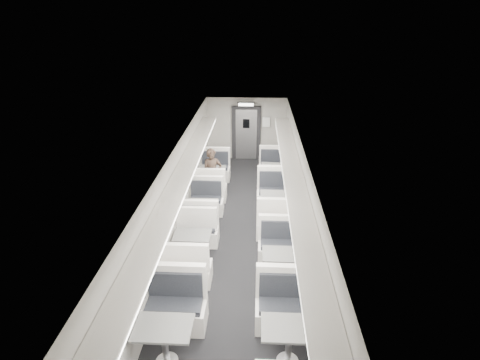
# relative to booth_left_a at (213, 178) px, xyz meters

# --- Properties ---
(room) EXTENTS (3.24, 12.24, 2.64)m
(room) POSITION_rel_booth_left_a_xyz_m (1.00, -3.18, 0.83)
(room) COLOR black
(room) RESTS_ON ground
(booth_left_a) EXTENTS (1.01, 2.06, 1.10)m
(booth_left_a) POSITION_rel_booth_left_a_xyz_m (0.00, 0.00, 0.00)
(booth_left_a) COLOR white
(booth_left_a) RESTS_ON room
(booth_left_b) EXTENTS (0.98, 2.00, 1.07)m
(booth_left_b) POSITION_rel_booth_left_a_xyz_m (0.00, -2.33, -0.01)
(booth_left_b) COLOR white
(booth_left_b) RESTS_ON room
(booth_left_c) EXTENTS (1.01, 2.04, 1.09)m
(booth_left_c) POSITION_rel_booth_left_a_xyz_m (0.00, -3.89, -0.00)
(booth_left_c) COLOR white
(booth_left_c) RESTS_ON room
(booth_left_d) EXTENTS (1.11, 2.26, 1.21)m
(booth_left_d) POSITION_rel_booth_left_a_xyz_m (0.00, -6.68, 0.04)
(booth_left_d) COLOR white
(booth_left_d) RESTS_ON room
(booth_right_a) EXTENTS (0.98, 2.00, 1.07)m
(booth_right_a) POSITION_rel_booth_left_a_xyz_m (2.00, 0.40, -0.01)
(booth_right_a) COLOR white
(booth_right_a) RESTS_ON room
(booth_right_b) EXTENTS (1.10, 2.23, 1.20)m
(booth_right_b) POSITION_rel_booth_left_a_xyz_m (2.00, -1.92, 0.03)
(booth_right_b) COLOR white
(booth_right_b) RESTS_ON room
(booth_right_c) EXTENTS (1.01, 2.04, 1.09)m
(booth_right_c) POSITION_rel_booth_left_a_xyz_m (2.00, -4.52, -0.00)
(booth_right_c) COLOR white
(booth_right_c) RESTS_ON room
(booth_right_d) EXTENTS (1.10, 2.22, 1.19)m
(booth_right_d) POSITION_rel_booth_left_a_xyz_m (2.00, -6.58, 0.03)
(booth_right_d) COLOR white
(booth_right_d) RESTS_ON room
(passenger) EXTENTS (0.66, 0.50, 1.62)m
(passenger) POSITION_rel_booth_left_a_xyz_m (0.09, -0.69, 0.44)
(passenger) COLOR black
(passenger) RESTS_ON room
(window_a) EXTENTS (0.02, 1.18, 0.84)m
(window_a) POSITION_rel_booth_left_a_xyz_m (-0.49, 0.22, 0.98)
(window_a) COLOR black
(window_a) RESTS_ON room
(window_b) EXTENTS (0.02, 1.18, 0.84)m
(window_b) POSITION_rel_booth_left_a_xyz_m (-0.49, -1.98, 0.98)
(window_b) COLOR black
(window_b) RESTS_ON room
(window_c) EXTENTS (0.02, 1.18, 0.84)m
(window_c) POSITION_rel_booth_left_a_xyz_m (-0.49, -4.18, 0.98)
(window_c) COLOR black
(window_c) RESTS_ON room
(window_d) EXTENTS (0.02, 1.18, 0.84)m
(window_d) POSITION_rel_booth_left_a_xyz_m (-0.49, -6.38, 0.98)
(window_d) COLOR black
(window_d) RESTS_ON room
(luggage_rack_left) EXTENTS (0.46, 10.40, 0.09)m
(luggage_rack_left) POSITION_rel_booth_left_a_xyz_m (-0.24, -3.48, 1.55)
(luggage_rack_left) COLOR white
(luggage_rack_left) RESTS_ON room
(luggage_rack_right) EXTENTS (0.46, 10.40, 0.09)m
(luggage_rack_right) POSITION_rel_booth_left_a_xyz_m (2.24, -3.48, 1.55)
(luggage_rack_right) COLOR white
(luggage_rack_right) RESTS_ON room
(vestibule_door) EXTENTS (1.10, 0.13, 2.10)m
(vestibule_door) POSITION_rel_booth_left_a_xyz_m (1.00, 2.75, 0.67)
(vestibule_door) COLOR black
(vestibule_door) RESTS_ON room
(exit_sign) EXTENTS (0.62, 0.12, 0.16)m
(exit_sign) POSITION_rel_booth_left_a_xyz_m (1.00, 2.27, 1.91)
(exit_sign) COLOR black
(exit_sign) RESTS_ON room
(wall_notice) EXTENTS (0.32, 0.02, 0.40)m
(wall_notice) POSITION_rel_booth_left_a_xyz_m (1.75, 2.74, 1.13)
(wall_notice) COLOR white
(wall_notice) RESTS_ON room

